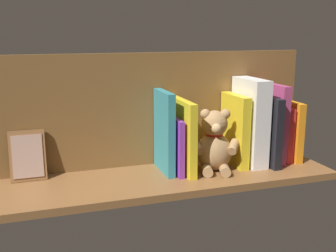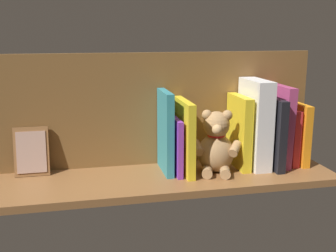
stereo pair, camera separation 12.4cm
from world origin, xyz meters
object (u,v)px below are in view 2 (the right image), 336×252
object	(u,v)px
book_0	(296,133)
teddy_bear	(216,145)
dictionary_thick_white	(255,123)
picture_frame_leaning	(32,152)

from	to	relation	value
book_0	teddy_bear	distance (cm)	29.78
book_0	dictionary_thick_white	world-z (taller)	dictionary_thick_white
dictionary_thick_white	picture_frame_leaning	xyz separation A→B (cm)	(69.72, -6.04, -6.73)
dictionary_thick_white	picture_frame_leaning	size ratio (longest dim) A/B	1.88
teddy_bear	picture_frame_leaning	size ratio (longest dim) A/B	1.32
book_0	teddy_bear	world-z (taller)	book_0
dictionary_thick_white	picture_frame_leaning	bearing A→B (deg)	-4.95
book_0	teddy_bear	size ratio (longest dim) A/B	1.01
book_0	dictionary_thick_white	bearing A→B (deg)	3.00
teddy_bear	picture_frame_leaning	world-z (taller)	teddy_bear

